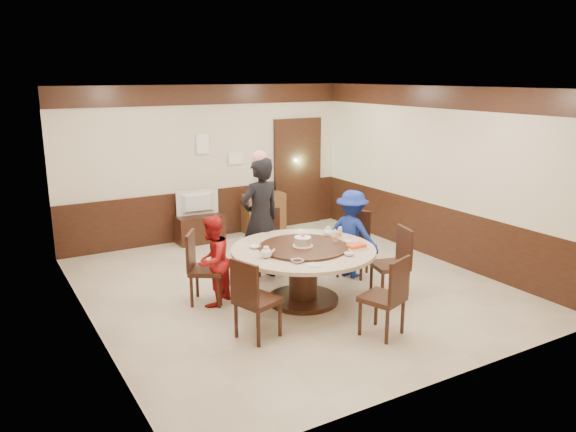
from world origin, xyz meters
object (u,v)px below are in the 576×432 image
person_blue (352,234)px  tv_stand (200,229)px  shrimp_platter (356,247)px  television (199,203)px  thermos (263,184)px  person_red (212,261)px  birthday_cake (303,241)px  side_cabinet (264,213)px  banquet_table (303,264)px  person_standing (260,219)px

person_blue → tv_stand: (-1.32, 2.84, -0.41)m
shrimp_platter → television: (-0.75, 3.69, -0.05)m
television → thermos: (1.32, 0.03, 0.22)m
person_red → birthday_cake: person_red is taller
side_cabinet → thermos: size_ratio=2.11×
banquet_table → side_cabinet: bearing=70.7°
banquet_table → tv_stand: bearing=92.8°
person_standing → birthday_cake: 1.11m
person_standing → side_cabinet: (1.23, 2.25, -0.54)m
person_blue → thermos: bearing=-24.6°
television → shrimp_platter: bearing=106.3°
banquet_table → tv_stand: size_ratio=2.25×
person_standing → birthday_cake: size_ratio=6.81×
person_red → side_cabinet: (2.25, 2.83, -0.23)m
birthday_cake → side_cabinet: birthday_cake is taller
television → tv_stand: bearing=-0.0°
birthday_cake → shrimp_platter: birthday_cake is taller
side_cabinet → television: bearing=-178.7°
person_blue → side_cabinet: person_blue is taller
banquet_table → person_red: person_red is taller
television → person_standing: bearing=97.4°
person_red → thermos: 3.62m
person_standing → tv_stand: person_standing is taller
person_standing → television: (-0.10, 2.22, -0.19)m
shrimp_platter → side_cabinet: (0.58, 3.72, -0.40)m
person_blue → tv_stand: person_blue is taller
tv_stand → television: 0.47m
person_standing → side_cabinet: size_ratio=2.29×
television → side_cabinet: (1.34, 0.03, -0.35)m
person_blue → shrimp_platter: person_blue is taller
thermos → shrimp_platter: bearing=-98.7°
television → side_cabinet: size_ratio=0.97×
shrimp_platter → tv_stand: bearing=101.5°
person_red → tv_stand: person_red is taller
person_standing → person_red: 1.21m
tv_stand → thermos: thermos is taller
banquet_table → thermos: bearing=70.9°
birthday_cake → television: size_ratio=0.35×
tv_stand → person_red: bearing=-108.1°
banquet_table → person_standing: (-0.06, 1.10, 0.38)m
tv_stand → thermos: bearing=1.3°
person_blue → birthday_cake: 1.27m
banquet_table → tv_stand: (-0.16, 3.32, -0.28)m
tv_stand → television: (0.00, 0.00, 0.47)m
shrimp_platter → television: bearing=101.5°
shrimp_platter → side_cabinet: shrimp_platter is taller
person_red → birthday_cake: bearing=115.4°
side_cabinet → shrimp_platter: bearing=-98.9°
thermos → television: bearing=-178.7°
person_red → person_blue: bearing=140.3°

